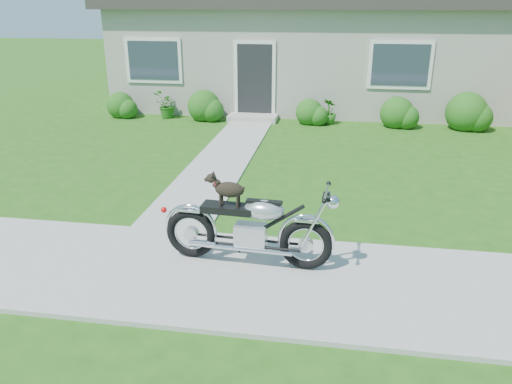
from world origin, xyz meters
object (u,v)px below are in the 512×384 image
potted_plant_left (166,105)px  motorcycle_with_dog (250,226)px  house (314,36)px  potted_plant_right (329,111)px

potted_plant_left → motorcycle_with_dog: bearing=-64.6°
house → potted_plant_left: size_ratio=16.38×
house → potted_plant_right: size_ratio=17.82×
house → potted_plant_left: bearing=-139.5°
house → potted_plant_left: house is taller
potted_plant_left → potted_plant_right: bearing=0.0°
potted_plant_left → potted_plant_right: size_ratio=1.09×
house → potted_plant_right: house is taller
potted_plant_right → motorcycle_with_dog: (-0.79, -8.26, 0.20)m
motorcycle_with_dog → house: bearing=92.6°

